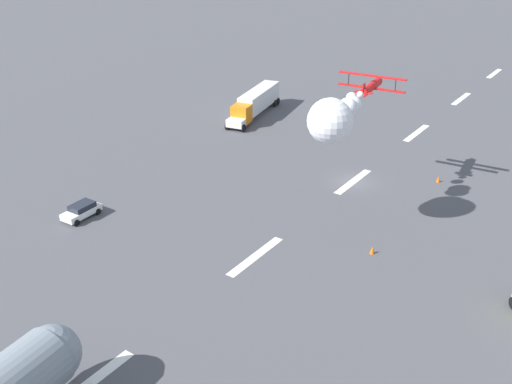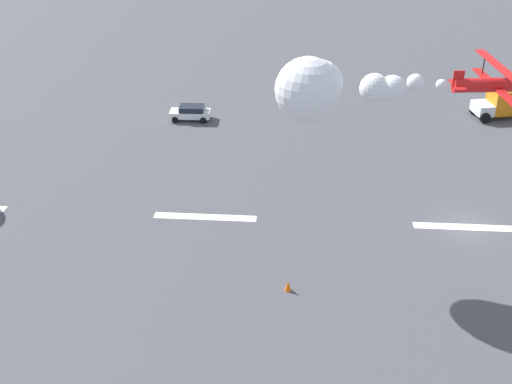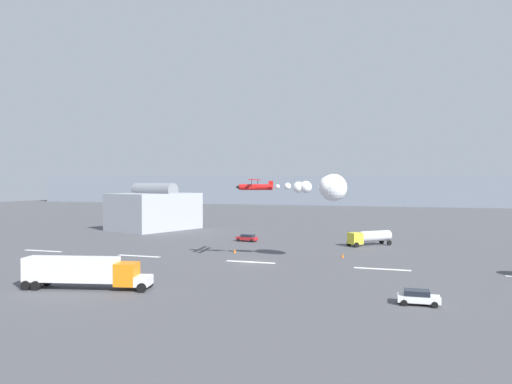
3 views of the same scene
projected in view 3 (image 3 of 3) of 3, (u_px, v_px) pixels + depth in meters
The scene contains 14 objects.
ground_plane at pixel (251, 262), 73.04m from camera, with size 440.00×440.00×0.00m, color #4C4C51.
runway_stripe_2 at pixel (43, 251), 84.94m from camera, with size 8.00×0.90×0.01m, color white.
runway_stripe_3 at pixel (139, 256), 78.99m from camera, with size 8.00×0.90×0.01m, color white.
runway_stripe_4 at pixel (251, 262), 73.04m from camera, with size 8.00×0.90×0.01m, color white.
runway_stripe_5 at pixel (382, 269), 67.10m from camera, with size 8.00×0.90×0.01m, color white.
mountain_ridge_distant at pixel (358, 191), 251.69m from camera, with size 396.00×16.00×15.74m, color gray.
stunt_biplane_red at pixel (325, 187), 72.02m from camera, with size 17.53×7.52×4.25m.
semi_truck_orange at pixel (83, 271), 54.62m from camera, with size 15.20×5.97×3.70m.
fuel_tanker_truck at pixel (369, 237), 91.93m from camera, with size 8.51×7.79×2.90m.
followme_car_yellow at pixel (418, 297), 47.51m from camera, with size 4.21×2.13×1.52m.
airport_staff_sedan at pixel (247, 238), 98.53m from camera, with size 4.69×2.63×1.52m.
hangar_building at pixel (154, 210), 123.70m from camera, with size 21.63×24.91×12.32m.
traffic_cone_near at pixel (235, 251), 82.58m from camera, with size 0.44×0.44×0.75m, color orange.
traffic_cone_far at pixel (343, 255), 77.34m from camera, with size 0.44×0.44×0.75m, color orange.
Camera 3 is at (22.49, -69.24, 12.52)m, focal length 32.68 mm.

